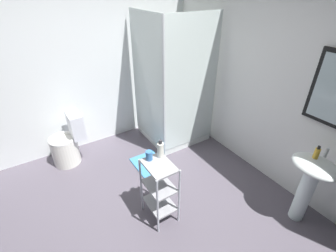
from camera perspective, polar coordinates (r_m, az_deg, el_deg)
The scene contains 12 objects.
ground_plane at distance 2.92m, azimuth -6.66°, elevation -21.44°, with size 4.20×4.20×0.02m, color #564F5A.
wall_back at distance 3.19m, azimuth 23.43°, elevation 9.44°, with size 4.20×0.14×2.50m.
wall_left at distance 3.72m, azimuth -21.16°, elevation 12.74°, with size 0.10×4.20×2.50m, color white.
shower_stall at distance 3.85m, azimuth 0.82°, elevation 2.75°, with size 0.92×0.92×2.00m.
pedestal_sink at distance 2.89m, azimuth 30.88°, elevation -10.73°, with size 0.46×0.37×0.81m.
sink_faucet at distance 2.83m, azimuth 33.60°, elevation -5.36°, with size 0.03×0.03×0.10m, color silver.
toilet at distance 3.72m, azimuth -22.80°, elevation -3.86°, with size 0.37×0.49×0.76m.
storage_cart at distance 2.61m, azimuth -2.04°, elevation -14.31°, with size 0.38×0.28×0.74m.
hand_soap_bottle at distance 2.75m, azimuth 31.97°, elevation -5.49°, with size 0.05×0.05×0.14m.
lotion_bottle_white at distance 2.45m, azimuth -1.80°, elevation -5.65°, with size 0.07×0.07×0.21m.
rinse_cup at distance 2.45m, azimuth -4.53°, elevation -7.02°, with size 0.07×0.07×0.10m, color #3870B2.
bath_mat at distance 3.53m, azimuth -4.21°, elevation -9.40°, with size 0.60×0.40×0.02m, color teal.
Camera 1 is at (1.65, -0.68, 2.30)m, focal length 25.53 mm.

